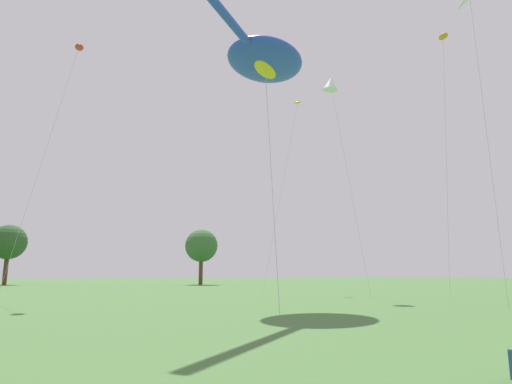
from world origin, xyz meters
TOP-DOWN VIEW (x-y plane):
  - big_show_kite at (0.52, 16.17)m, footprint 10.80×8.33m
  - small_kite_tiny_distant at (-7.57, 25.70)m, footprint 3.46×0.96m
  - small_kite_streamer_purple at (12.39, 12.73)m, footprint 2.13×0.98m
  - small_kite_box_yellow at (12.16, 27.84)m, footprint 3.56×1.67m
  - small_kite_triangle_green at (8.79, 19.57)m, footprint 2.73×1.88m
  - small_kite_bird_shape at (6.44, 7.61)m, footprint 3.09×1.61m
  - tree_oak_left at (-7.94, 69.36)m, footprint 4.97×4.97m
  - tree_shrub_far at (15.66, 54.68)m, footprint 4.70×4.70m

SIDE VIEW (x-z plane):
  - tree_shrub_far at x=15.66m, z-range 1.57..9.50m
  - tree_oak_left at x=-7.94m, z-range 1.74..10.30m
  - big_show_kite at x=0.52m, z-range 6.33..20.19m
  - small_kite_bird_shape at x=6.44m, z-range 6.39..21.21m
  - small_kite_triangle_green at x=8.79m, z-range 7.36..23.22m
  - small_kite_tiny_distant at x=-7.57m, z-range 7.64..23.81m
  - small_kite_streamer_purple at x=12.39m, z-range 7.95..24.93m
  - small_kite_box_yellow at x=12.16m, z-range 7.91..25.52m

